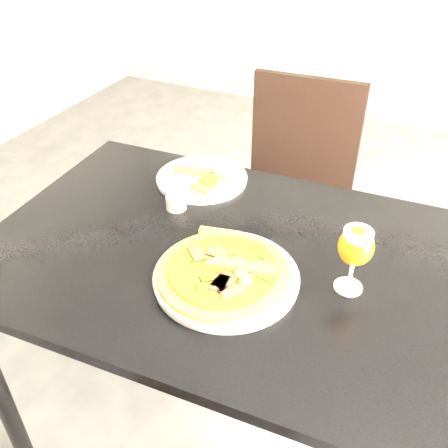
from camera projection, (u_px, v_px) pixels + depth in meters
The scene contains 9 objects.
dining_table at pixel (227, 278), 1.27m from camera, with size 1.24×0.86×0.75m.
chair_far at pixel (292, 195), 1.87m from camera, with size 0.45×0.45×0.92m.
plate_main at pixel (226, 277), 1.13m from camera, with size 0.33×0.33×0.02m, color silver.
pizza at pixel (224, 272), 1.12m from camera, with size 0.30×0.30×0.03m.
plate_second at pixel (202, 179), 1.49m from camera, with size 0.27×0.27×0.01m, color silver.
crust_scraps at pixel (204, 179), 1.46m from camera, with size 0.18×0.13×0.01m.
loose_crust at pixel (220, 232), 1.28m from camera, with size 0.11×0.02×0.01m, color #984F24.
sauce_cup at pixel (176, 202), 1.36m from camera, with size 0.06×0.06×0.04m.
beer_glass at pixel (356, 247), 1.05m from camera, with size 0.08×0.08×0.16m.
Camera 1 is at (0.13, -0.54, 1.52)m, focal length 40.00 mm.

